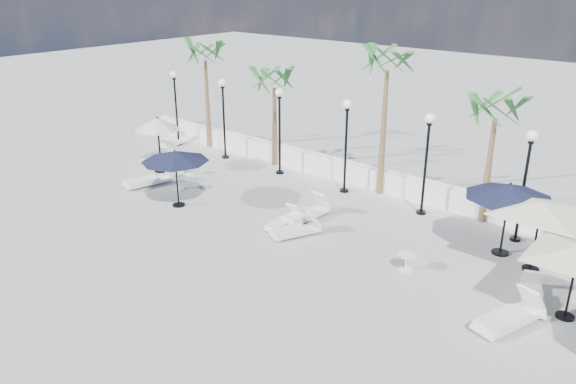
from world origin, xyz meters
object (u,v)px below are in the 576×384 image
Objects in this scene: parasol_cream_small at (157,125)px; lounger_3 at (296,230)px; lounger_5 at (306,213)px; parasol_navy_left at (175,156)px; parasol_navy_mid at (510,191)px; lounger_2 at (148,179)px; lounger_0 at (160,154)px; lounger_4 at (284,221)px; lounger_1 at (174,142)px; lounger_6 at (533,297)px; parasol_cream_sq_a at (542,202)px; lounger_7 at (509,316)px.

lounger_3 is at bearing -8.07° from parasol_cream_small.
parasol_navy_left is at bearing -150.48° from lounger_5.
parasol_cream_small is (-14.82, -1.96, 0.02)m from parasol_navy_mid.
lounger_2 is at bearing -55.16° from parasol_cream_small.
lounger_4 is (9.49, -1.94, -0.06)m from lounger_0.
lounger_2 is at bearing 179.50° from lounger_4.
parasol_navy_left is at bearing -159.71° from parasol_navy_mid.
lounger_5 reaches higher than lounger_1.
parasol_cream_small is at bearing 157.20° from lounger_6.
parasol_navy_left is 12.68m from parasol_cream_sq_a.
lounger_2 is 1.20× the size of lounger_6.
lounger_5 is (-0.57, 1.29, 0.04)m from lounger_3.
parasol_navy_left is 0.94× the size of parasol_navy_mid.
parasol_navy_mid is (13.77, 3.46, 1.89)m from lounger_2.
lounger_4 is 0.75× the size of lounger_7.
lounger_0 reaches higher than lounger_2.
parasol_cream_sq_a is at bearing 46.18° from lounger_3.
lounger_6 is at bearing 16.67° from lounger_2.
parasol_cream_sq_a is (6.98, 2.77, 2.02)m from lounger_3.
lounger_7 reaches higher than lounger_1.
parasol_cream_small is (-8.13, 0.96, 1.96)m from lounger_4.
lounger_2 is 15.39m from lounger_7.
parasol_navy_mid is at bearing 20.29° from parasol_navy_left.
lounger_1 is 0.69× the size of parasol_navy_left.
parasol_cream_small is at bearing -174.63° from parasol_cream_sq_a.
parasol_navy_left is (-12.67, -0.29, 1.73)m from lounger_7.
parasol_cream_sq_a is (1.10, -0.46, 0.09)m from parasol_navy_mid.
lounger_6 is 16.70m from parasol_cream_small.
lounger_3 is 0.87× the size of lounger_5.
lounger_7 is 0.88× the size of parasol_cream_small.
lounger_2 reaches higher than lounger_1.
lounger_2 is 14.32m from parasol_navy_mid.
lounger_6 is (19.24, -3.34, 0.00)m from lounger_1.
parasol_navy_mid is (-1.76, 2.36, 1.93)m from lounger_6.
parasol_navy_left reaches higher than lounger_6.
parasol_navy_mid reaches higher than lounger_6.
parasol_navy_left is (-4.60, -2.15, 1.74)m from lounger_5.
lounger_1 is 19.69m from lounger_7.
parasol_navy_left is (-12.81, -1.73, 1.78)m from lounger_6.
parasol_cream_small is (-16.58, 0.40, 1.95)m from lounger_6.
lounger_0 is 0.45× the size of parasol_cream_sq_a.
parasol_cream_small is at bearing -172.47° from parasol_navy_mid.
lounger_4 is 0.78× the size of lounger_5.
parasol_navy_mid is 0.55× the size of parasol_cream_sq_a.
parasol_navy_left is 0.52× the size of parasol_cream_sq_a.
lounger_7 reaches higher than lounger_2.
lounger_6 is 0.37× the size of parasol_cream_sq_a.
parasol_cream_sq_a is (-0.52, 3.33, 1.98)m from lounger_7.
parasol_cream_small is (-1.05, 1.51, 1.90)m from lounger_2.
lounger_7 is 0.45× the size of parasol_cream_sq_a.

